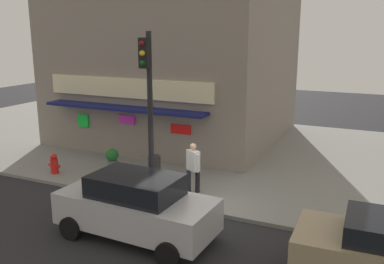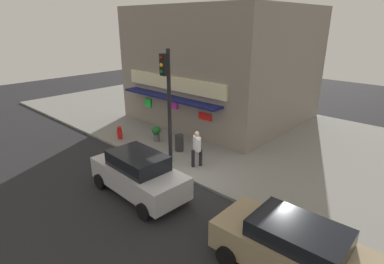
{
  "view_description": "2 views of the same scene",
  "coord_description": "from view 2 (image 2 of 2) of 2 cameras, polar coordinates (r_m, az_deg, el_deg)",
  "views": [
    {
      "loc": [
        5.19,
        -11.1,
        5.51
      ],
      "look_at": [
        -0.49,
        1.14,
        2.27
      ],
      "focal_mm": 39.59,
      "sensor_mm": 36.0,
      "label": 1
    },
    {
      "loc": [
        8.33,
        -8.65,
        6.63
      ],
      "look_at": [
        -1.14,
        1.57,
        1.57
      ],
      "focal_mm": 28.71,
      "sensor_mm": 36.0,
      "label": 2
    }
  ],
  "objects": [
    {
      "name": "pedestrian",
      "position": [
        14.29,
        0.92,
        -2.82
      ],
      "size": [
        0.59,
        0.54,
        1.76
      ],
      "color": "black",
      "rests_on": "sidewalk"
    },
    {
      "name": "parked_car_tan",
      "position": [
        9.24,
        18.84,
        -20.0
      ],
      "size": [
        4.6,
        2.19,
        1.64
      ],
      "color": "#9E8966",
      "rests_on": "ground_plane"
    },
    {
      "name": "corner_building",
      "position": [
        21.71,
        5.65,
        12.41
      ],
      "size": [
        10.37,
        10.2,
        7.4
      ],
      "color": "gray",
      "rests_on": "sidewalk"
    },
    {
      "name": "ground_plane",
      "position": [
        13.72,
        -0.97,
        -8.96
      ],
      "size": [
        59.23,
        59.23,
        0.0
      ],
      "primitive_type": "plane",
      "color": "#232326"
    },
    {
      "name": "parked_car_silver",
      "position": [
        12.51,
        -9.89,
        -7.63
      ],
      "size": [
        4.42,
        2.19,
        1.78
      ],
      "color": "#B7B7BC",
      "rests_on": "ground_plane"
    },
    {
      "name": "potted_plant_by_doorway",
      "position": [
        17.64,
        -6.67,
        -0.1
      ],
      "size": [
        0.51,
        0.51,
        0.89
      ],
      "color": "#59595B",
      "rests_on": "sidewalk"
    },
    {
      "name": "traffic_light",
      "position": [
        14.12,
        -4.6,
        7.3
      ],
      "size": [
        0.32,
        0.58,
        5.38
      ],
      "color": "black",
      "rests_on": "sidewalk"
    },
    {
      "name": "trash_can",
      "position": [
        16.23,
        -2.39,
        -2.02
      ],
      "size": [
        0.46,
        0.46,
        0.88
      ],
      "primitive_type": "cylinder",
      "color": "#2D2D2D",
      "rests_on": "sidewalk"
    },
    {
      "name": "sidewalk",
      "position": [
        18.74,
        13.54,
        -1.16
      ],
      "size": [
        39.49,
        13.59,
        0.12
      ],
      "primitive_type": "cube",
      "color": "gray",
      "rests_on": "ground_plane"
    },
    {
      "name": "fire_hydrant",
      "position": [
        18.37,
        -13.31,
        -0.1
      ],
      "size": [
        0.53,
        0.29,
        0.79
      ],
      "color": "red",
      "rests_on": "sidewalk"
    }
  ]
}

